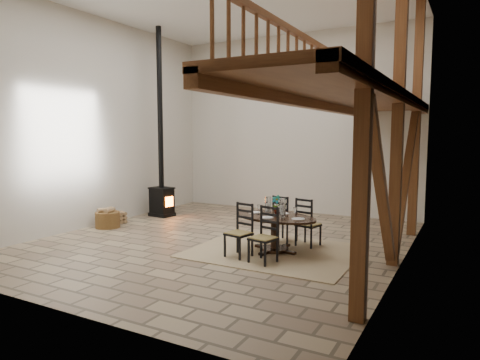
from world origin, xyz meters
The scene contains 7 objects.
ground centered at (0.00, 0.00, 0.00)m, with size 8.00×8.00×0.00m, color #9A8666.
room_shell centered at (1.19, 0.00, 3.01)m, with size 7.02×8.02×5.01m.
rug centered at (1.30, -0.22, 0.01)m, with size 3.00×2.50×0.02m, color tan.
dining_table centered at (1.30, -0.22, 0.40)m, with size 1.84×2.00×1.07m.
wood_stove centered at (-2.85, 1.60, 1.14)m, with size 0.66×0.54×5.00m.
log_basket centered at (-3.06, -0.18, 0.20)m, with size 0.57×0.57×0.47m.
log_stack centered at (-3.15, 0.32, 0.14)m, with size 0.38×0.38×0.29m.
Camera 1 is at (4.48, -7.44, 2.18)m, focal length 32.00 mm.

